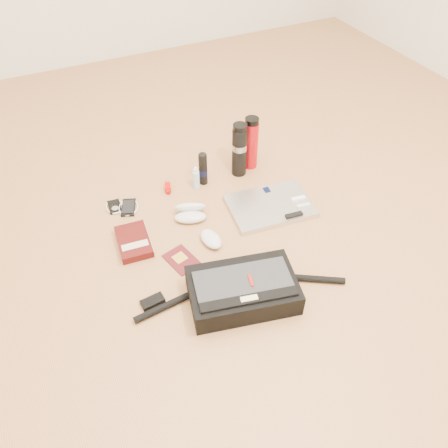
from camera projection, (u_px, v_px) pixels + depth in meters
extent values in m
plane|color=#B27B4A|center=(225.00, 245.00, 1.85)|extent=(4.00, 4.00, 0.00)
cube|color=black|center=(243.00, 290.00, 1.62)|extent=(0.44, 0.33, 0.10)
cube|color=#2A2C30|center=(244.00, 283.00, 1.57)|extent=(0.38, 0.25, 0.01)
cube|color=black|center=(249.00, 300.00, 1.52)|extent=(0.35, 0.12, 0.01)
cube|color=beige|center=(249.00, 299.00, 1.52)|extent=(0.06, 0.03, 0.01)
cube|color=#A3140A|center=(251.00, 281.00, 1.57)|extent=(0.02, 0.05, 0.01)
cylinder|color=black|center=(165.00, 306.00, 1.61)|extent=(0.25, 0.05, 0.03)
cylinder|color=black|center=(313.00, 279.00, 1.70)|extent=(0.22, 0.15, 0.03)
cube|color=black|center=(153.00, 301.00, 1.63)|extent=(0.09, 0.05, 0.02)
cube|color=#BBBBBD|center=(270.00, 206.00, 2.00)|extent=(0.40, 0.30, 0.02)
cube|color=black|center=(267.00, 190.00, 2.06)|extent=(0.03, 0.04, 0.00)
cube|color=white|center=(298.00, 198.00, 2.01)|extent=(0.07, 0.03, 0.01)
cube|color=silver|center=(303.00, 205.00, 1.98)|extent=(0.06, 0.03, 0.01)
cube|color=black|center=(294.00, 215.00, 1.93)|extent=(0.08, 0.03, 0.01)
cube|color=#420C0B|center=(134.00, 242.00, 1.83)|extent=(0.15, 0.21, 0.03)
cube|color=beige|center=(149.00, 238.00, 1.85)|extent=(0.02, 0.19, 0.03)
cube|color=beige|center=(135.00, 245.00, 1.79)|extent=(0.11, 0.05, 0.00)
cube|color=#4C0F16|center=(182.00, 260.00, 1.78)|extent=(0.13, 0.16, 0.01)
cube|color=yellow|center=(180.00, 258.00, 1.79)|extent=(0.06, 0.06, 0.00)
ellipsoid|color=silver|center=(211.00, 239.00, 1.84)|extent=(0.09, 0.13, 0.04)
ellipsoid|color=silver|center=(190.00, 217.00, 1.94)|extent=(0.16, 0.12, 0.04)
ellipsoid|color=silver|center=(190.00, 207.00, 1.96)|extent=(0.16, 0.12, 0.08)
ellipsoid|color=black|center=(184.00, 217.00, 1.93)|extent=(0.04, 0.04, 0.01)
ellipsoid|color=black|center=(197.00, 216.00, 1.94)|extent=(0.04, 0.04, 0.01)
cylinder|color=black|center=(190.00, 216.00, 1.93)|extent=(0.02, 0.01, 0.00)
cube|color=black|center=(115.00, 207.00, 2.01)|extent=(0.06, 0.10, 0.01)
cylinder|color=#AAAAAD|center=(115.00, 208.00, 1.99)|extent=(0.03, 0.03, 0.00)
torus|color=silver|center=(115.00, 206.00, 2.01)|extent=(0.09, 0.09, 0.01)
cube|color=black|center=(129.00, 207.00, 2.01)|extent=(0.10, 0.13, 0.01)
cube|color=black|center=(128.00, 207.00, 2.00)|extent=(0.08, 0.10, 0.00)
torus|color=silver|center=(128.00, 207.00, 2.00)|extent=(0.12, 0.12, 0.01)
cube|color=#C10901|center=(168.00, 187.00, 2.10)|extent=(0.04, 0.06, 0.02)
cube|color=#AF0809|center=(168.00, 192.00, 2.07)|extent=(0.02, 0.02, 0.02)
cylinder|color=#9C9C9E|center=(167.00, 183.00, 2.12)|extent=(0.03, 0.03, 0.02)
cylinder|color=#AED4ED|center=(196.00, 180.00, 2.08)|extent=(0.04, 0.04, 0.10)
cylinder|color=white|center=(196.00, 171.00, 2.04)|extent=(0.02, 0.02, 0.02)
cylinder|color=white|center=(196.00, 168.00, 2.03)|extent=(0.01, 0.01, 0.01)
cylinder|color=black|center=(203.00, 169.00, 2.08)|extent=(0.05, 0.05, 0.17)
cylinder|color=black|center=(203.00, 172.00, 2.10)|extent=(0.05, 0.05, 0.03)
ellipsoid|color=black|center=(202.00, 155.00, 2.03)|extent=(0.05, 0.05, 0.02)
cylinder|color=black|center=(239.00, 152.00, 2.11)|extent=(0.09, 0.09, 0.25)
cylinder|color=#9B9B9E|center=(239.00, 147.00, 2.09)|extent=(0.09, 0.09, 0.03)
cylinder|color=black|center=(240.00, 127.00, 2.01)|extent=(0.09, 0.09, 0.03)
cylinder|color=#AD0A11|center=(251.00, 145.00, 2.15)|extent=(0.09, 0.09, 0.25)
cylinder|color=black|center=(252.00, 121.00, 2.06)|extent=(0.08, 0.08, 0.03)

